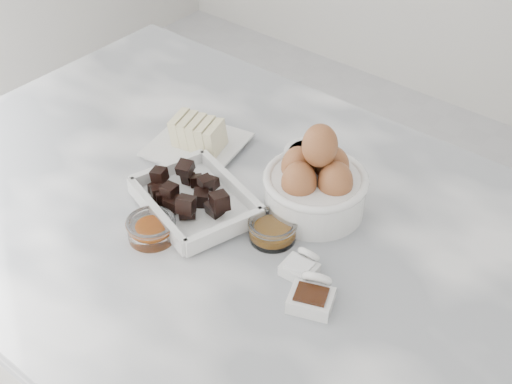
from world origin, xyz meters
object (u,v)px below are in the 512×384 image
butter_plate (195,139)px  vanilla_spoon (312,295)px  salt_spoon (302,265)px  honey_bowl (273,229)px  zest_bowl (151,228)px  sugar_ramekin (309,163)px  chocolate_dish (195,198)px  egg_bowl (316,183)px

butter_plate → vanilla_spoon: bearing=-23.8°
butter_plate → salt_spoon: 0.35m
honey_bowl → zest_bowl: size_ratio=0.99×
sugar_ramekin → vanilla_spoon: size_ratio=1.00×
chocolate_dish → sugar_ramekin: same height
chocolate_dish → egg_bowl: egg_bowl is taller
chocolate_dish → salt_spoon: chocolate_dish is taller
sugar_ramekin → zest_bowl: size_ratio=1.12×
butter_plate → salt_spoon: butter_plate is taller
sugar_ramekin → honey_bowl: bearing=-73.2°
sugar_ramekin → salt_spoon: 0.23m
chocolate_dish → vanilla_spoon: (0.26, -0.04, -0.01)m
egg_bowl → zest_bowl: (-0.15, -0.21, -0.03)m
butter_plate → honey_bowl: (0.25, -0.10, -0.01)m
chocolate_dish → vanilla_spoon: chocolate_dish is taller
zest_bowl → butter_plate: bearing=116.7°
zest_bowl → vanilla_spoon: vanilla_spoon is taller
sugar_ramekin → honey_bowl: (0.05, -0.16, -0.01)m
chocolate_dish → zest_bowl: bearing=-93.6°
sugar_ramekin → vanilla_spoon: 0.29m
egg_bowl → butter_plate: bearing=-179.9°
sugar_ramekin → zest_bowl: sugar_ramekin is taller
salt_spoon → zest_bowl: bearing=-159.0°
chocolate_dish → butter_plate: butter_plate is taller
chocolate_dish → vanilla_spoon: 0.27m
vanilla_spoon → salt_spoon: vanilla_spoon is taller
sugar_ramekin → honey_bowl: 0.17m
zest_bowl → vanilla_spoon: size_ratio=0.89×
butter_plate → zest_bowl: bearing=-63.3°
egg_bowl → salt_spoon: bearing=-61.5°
honey_bowl → egg_bowl: bearing=84.9°
chocolate_dish → zest_bowl: size_ratio=2.97×
butter_plate → honey_bowl: size_ratio=2.35×
butter_plate → zest_bowl: butter_plate is taller
butter_plate → sugar_ramekin: bearing=17.4°
chocolate_dish → vanilla_spoon: bearing=-9.5°
butter_plate → honey_bowl: bearing=-21.1°
zest_bowl → vanilla_spoon: bearing=9.9°
vanilla_spoon → chocolate_dish: bearing=170.5°
chocolate_dish → sugar_ramekin: 0.21m
butter_plate → salt_spoon: bearing=-21.1°
egg_bowl → vanilla_spoon: 0.21m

